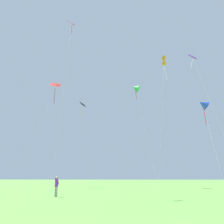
% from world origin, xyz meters
% --- Properties ---
extents(kite_purple_streamer, '(2.22, 5.42, 15.00)m').
position_xyz_m(kite_purple_streamer, '(5.89, 19.55, 13.53)').
color(kite_purple_streamer, purple).
rests_on(kite_purple_streamer, ground_plane).
extents(kite_orange_box, '(3.29, 10.00, 23.17)m').
position_xyz_m(kite_orange_box, '(4.46, 34.77, 21.97)').
color(kite_orange_box, orange).
rests_on(kite_orange_box, ground_plane).
extents(kite_blue_delta, '(2.71, 11.61, 15.16)m').
position_xyz_m(kite_blue_delta, '(10.95, 36.46, 14.06)').
color(kite_blue_delta, blue).
rests_on(kite_blue_delta, ground_plane).
extents(kite_pink_low, '(1.83, 6.84, 19.38)m').
position_xyz_m(kite_pink_low, '(-7.76, 17.64, 17.26)').
color(kite_pink_low, pink).
rests_on(kite_pink_low, ground_plane).
extents(kite_green_small, '(3.54, 10.37, 18.60)m').
position_xyz_m(kite_green_small, '(-0.91, 36.25, 17.67)').
color(kite_green_small, green).
rests_on(kite_green_small, ground_plane).
extents(kite_black_large, '(3.70, 5.25, 15.87)m').
position_xyz_m(kite_black_large, '(-11.23, 37.46, 14.39)').
color(kite_black_large, black).
rests_on(kite_black_large, ground_plane).
extents(kite_red_high, '(3.50, 8.02, 20.57)m').
position_xyz_m(kite_red_high, '(-17.33, 37.65, 18.68)').
color(kite_red_high, red).
rests_on(kite_red_high, ground_plane).
extents(person_foreground_watcher, '(0.49, 0.29, 1.56)m').
position_xyz_m(person_foreground_watcher, '(-7.08, 14.42, 0.94)').
color(person_foreground_watcher, gray).
rests_on(person_foreground_watcher, ground_plane).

